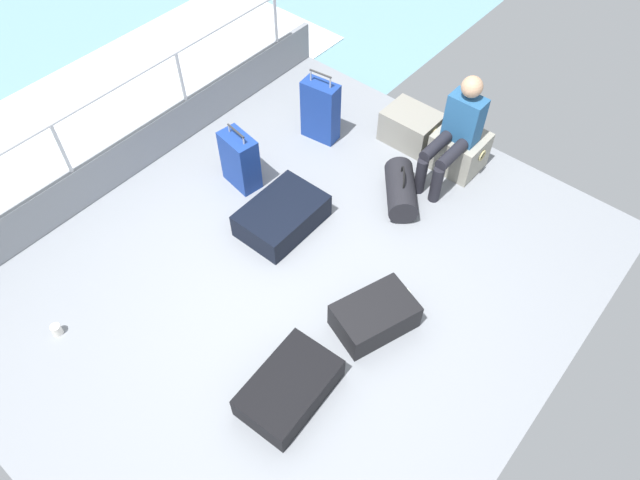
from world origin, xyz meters
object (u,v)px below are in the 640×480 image
at_px(cargo_crate_0, 411,127).
at_px(cargo_crate_1, 459,150).
at_px(suitcase_1, 240,160).
at_px(suitcase_3, 375,316).
at_px(suitcase_2, 289,388).
at_px(duffel_bag, 401,190).
at_px(suitcase_4, 320,111).
at_px(paper_cup, 57,330).
at_px(suitcase_0, 282,216).
at_px(passenger_seated, 456,130).

bearing_deg(cargo_crate_0, cargo_crate_1, -1.26).
height_order(suitcase_1, suitcase_3, suitcase_1).
relative_size(suitcase_2, duffel_bag, 1.19).
bearing_deg(suitcase_4, cargo_crate_1, 22.10).
bearing_deg(duffel_bag, cargo_crate_1, 78.46).
xyz_separation_m(suitcase_1, paper_cup, (0.07, -2.22, -0.24)).
distance_m(suitcase_0, paper_cup, 2.15).
bearing_deg(passenger_seated, suitcase_1, -137.00).
xyz_separation_m(suitcase_4, paper_cup, (-0.07, -3.26, -0.29)).
relative_size(passenger_seated, suitcase_3, 1.48).
bearing_deg(paper_cup, suitcase_4, 88.71).
distance_m(cargo_crate_1, suitcase_0, 1.94).
distance_m(suitcase_0, suitcase_4, 1.34).
distance_m(cargo_crate_0, passenger_seated, 0.74).
xyz_separation_m(suitcase_1, suitcase_2, (1.89, -1.39, -0.18)).
xyz_separation_m(cargo_crate_0, duffel_bag, (0.43, -0.79, -0.04)).
bearing_deg(suitcase_4, cargo_crate_0, 36.24).
relative_size(passenger_seated, suitcase_0, 1.37).
distance_m(suitcase_3, suitcase_4, 2.41).
distance_m(cargo_crate_0, duffel_bag, 0.90).
xyz_separation_m(cargo_crate_1, suitcase_1, (-1.51, -1.59, 0.09)).
bearing_deg(suitcase_3, passenger_seated, 104.78).
relative_size(cargo_crate_1, duffel_bag, 0.79).
bearing_deg(suitcase_1, cargo_crate_1, 46.53).
bearing_deg(suitcase_2, duffel_bag, 103.70).
height_order(suitcase_1, suitcase_2, suitcase_1).
xyz_separation_m(cargo_crate_1, suitcase_3, (0.50, -2.08, -0.07)).
xyz_separation_m(cargo_crate_0, paper_cup, (-0.85, -3.83, -0.13)).
distance_m(cargo_crate_0, suitcase_0, 1.79).
bearing_deg(passenger_seated, suitcase_2, -82.28).
distance_m(cargo_crate_1, passenger_seated, 0.42).
relative_size(suitcase_2, paper_cup, 7.96).
distance_m(cargo_crate_1, paper_cup, 4.08).
height_order(duffel_bag, paper_cup, duffel_bag).
xyz_separation_m(suitcase_0, suitcase_3, (1.32, -0.32, 0.00)).
bearing_deg(passenger_seated, suitcase_4, -164.86).
xyz_separation_m(cargo_crate_1, suitcase_4, (-1.36, -0.55, 0.14)).
xyz_separation_m(passenger_seated, suitcase_4, (-1.36, -0.37, -0.25)).
relative_size(suitcase_0, suitcase_1, 1.20).
bearing_deg(duffel_bag, passenger_seated, 75.00).
relative_size(suitcase_3, duffel_bag, 1.12).
bearing_deg(duffel_bag, paper_cup, -112.82).
xyz_separation_m(suitcase_0, paper_cup, (-0.62, -2.06, -0.08)).
distance_m(suitcase_1, paper_cup, 2.24).
xyz_separation_m(suitcase_2, suitcase_3, (0.12, 0.91, 0.02)).
distance_m(suitcase_1, suitcase_3, 2.07).
xyz_separation_m(suitcase_1, suitcase_3, (2.01, -0.48, -0.16)).
xyz_separation_m(cargo_crate_1, passenger_seated, (0.00, -0.18, 0.38)).
bearing_deg(suitcase_0, suitcase_2, -45.63).
xyz_separation_m(cargo_crate_0, suitcase_1, (-0.92, -1.61, 0.11)).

